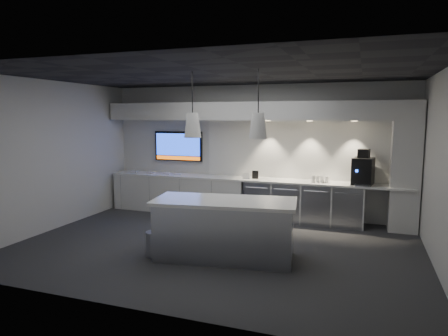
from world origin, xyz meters
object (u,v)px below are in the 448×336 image
at_px(coffee_machine, 363,170).
at_px(bin, 155,244).
at_px(island, 224,229).
at_px(wall_tv, 178,146).

bearing_deg(coffee_machine, bin, -127.51).
bearing_deg(island, wall_tv, 119.15).
distance_m(wall_tv, island, 3.85).
height_order(wall_tv, bin, wall_tv).
bearing_deg(island, coffee_machine, 44.25).
bearing_deg(coffee_machine, wall_tv, -173.86).
height_order(wall_tv, coffee_machine, wall_tv).
height_order(island, coffee_machine, coffee_machine).
distance_m(island, bin, 1.19).
xyz_separation_m(wall_tv, coffee_machine, (4.31, -0.25, -0.36)).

